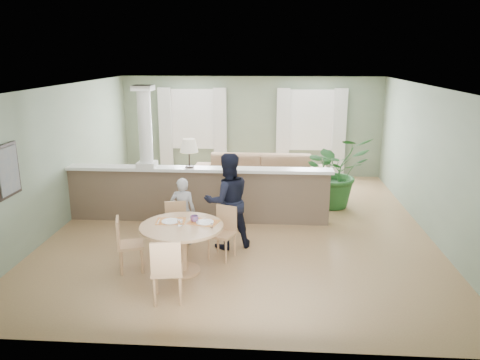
# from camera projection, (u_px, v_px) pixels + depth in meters

# --- Properties ---
(ground) EXTENTS (8.00, 8.00, 0.00)m
(ground) POSITION_uv_depth(u_px,v_px,m) (242.00, 225.00, 9.23)
(ground) COLOR tan
(ground) RESTS_ON ground
(room_shell) EXTENTS (7.02, 8.02, 2.71)m
(room_shell) POSITION_uv_depth(u_px,v_px,m) (243.00, 129.00, 9.36)
(room_shell) COLOR gray
(room_shell) RESTS_ON ground
(pony_wall) EXTENTS (5.32, 0.38, 2.70)m
(pony_wall) POSITION_uv_depth(u_px,v_px,m) (193.00, 187.00, 9.30)
(pony_wall) COLOR brown
(pony_wall) RESTS_ON ground
(sofa) EXTENTS (3.20, 1.29, 0.93)m
(sofa) POSITION_uv_depth(u_px,v_px,m) (260.00, 176.00, 11.07)
(sofa) COLOR #8E694D
(sofa) RESTS_ON ground
(houseplant) EXTENTS (1.77, 1.66, 1.58)m
(houseplant) POSITION_uv_depth(u_px,v_px,m) (335.00, 171.00, 10.20)
(houseplant) COLOR #245B26
(houseplant) RESTS_ON ground
(dining_table) EXTENTS (1.27, 1.27, 0.86)m
(dining_table) POSITION_uv_depth(u_px,v_px,m) (182.00, 235.00, 7.12)
(dining_table) COLOR tan
(dining_table) RESTS_ON ground
(chair_far_boy) EXTENTS (0.45, 0.45, 0.84)m
(chair_far_boy) POSITION_uv_depth(u_px,v_px,m) (176.00, 224.00, 7.97)
(chair_far_boy) COLOR tan
(chair_far_boy) RESTS_ON ground
(chair_far_man) EXTENTS (0.50, 0.50, 0.86)m
(chair_far_man) POSITION_uv_depth(u_px,v_px,m) (224.00, 230.00, 7.70)
(chair_far_man) COLOR tan
(chair_far_man) RESTS_ON ground
(chair_near) EXTENTS (0.48, 0.48, 0.93)m
(chair_near) POSITION_uv_depth(u_px,v_px,m) (167.00, 268.00, 6.24)
(chair_near) COLOR tan
(chair_near) RESTS_ON ground
(chair_side) EXTENTS (0.48, 0.48, 0.86)m
(chair_side) POSITION_uv_depth(u_px,v_px,m) (126.00, 242.00, 7.20)
(chair_side) COLOR tan
(chair_side) RESTS_ON ground
(child_person) EXTENTS (0.45, 0.30, 1.21)m
(child_person) POSITION_uv_depth(u_px,v_px,m) (183.00, 211.00, 8.20)
(child_person) COLOR #A5A5AA
(child_person) RESTS_ON ground
(man_person) EXTENTS (0.98, 0.87, 1.67)m
(man_person) POSITION_uv_depth(u_px,v_px,m) (228.00, 201.00, 8.01)
(man_person) COLOR black
(man_person) RESTS_ON ground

